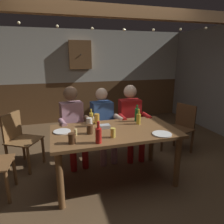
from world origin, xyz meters
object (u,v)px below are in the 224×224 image
(person_1, at_px, (103,121))
(pint_glass_2, at_px, (90,129))
(chair_empty_far_end, at_px, (20,138))
(pint_glass_0, at_px, (72,138))
(chair_empty_near_left, at_px, (181,127))
(condiment_caddy, at_px, (105,126))
(pint_glass_4, at_px, (97,119))
(person_2, at_px, (131,118))
(bottle_3, at_px, (139,119))
(table_candle, at_px, (76,132))
(bottle_2, at_px, (137,115))
(dining_table, at_px, (115,137))
(plate_1, at_px, (162,134))
(pint_glass_3, at_px, (89,122))
(bottle_0, at_px, (91,118))
(person_0, at_px, (73,122))
(plate_0, at_px, (62,132))
(pint_glass_1, at_px, (113,133))
(bottle_1, at_px, (98,135))
(wall_dart_cabinet, at_px, (80,55))

(person_1, distance_m, pint_glass_2, 0.82)
(chair_empty_far_end, relative_size, pint_glass_0, 7.18)
(chair_empty_near_left, bearing_deg, condiment_caddy, 84.93)
(pint_glass_4, bearing_deg, pint_glass_2, -115.22)
(person_2, relative_size, pint_glass_2, 10.56)
(person_1, relative_size, bottle_3, 5.45)
(pint_glass_4, bearing_deg, table_candle, -134.18)
(chair_empty_far_end, bearing_deg, bottle_2, 104.56)
(dining_table, distance_m, plate_1, 0.63)
(plate_1, height_order, pint_glass_3, pint_glass_3)
(chair_empty_far_end, distance_m, bottle_0, 1.20)
(pint_glass_0, bearing_deg, bottle_3, 22.95)
(person_1, bearing_deg, pint_glass_0, 51.31)
(table_candle, bearing_deg, person_1, 53.46)
(bottle_3, distance_m, pint_glass_0, 1.09)
(person_0, distance_m, plate_0, 0.60)
(dining_table, xyz_separation_m, pint_glass_1, (-0.10, -0.24, 0.17))
(chair_empty_near_left, height_order, pint_glass_1, same)
(person_0, distance_m, pint_glass_2, 0.74)
(pint_glass_0, xyz_separation_m, pint_glass_1, (0.50, 0.04, -0.00))
(chair_empty_far_end, xyz_separation_m, plate_0, (0.64, -0.67, 0.29))
(plate_1, relative_size, bottle_2, 0.95)
(plate_1, relative_size, bottle_1, 0.94)
(person_2, distance_m, pint_glass_0, 1.47)
(bottle_1, bearing_deg, chair_empty_far_end, 131.91)
(pint_glass_1, relative_size, pint_glass_4, 0.80)
(person_0, height_order, table_candle, person_0)
(person_0, bearing_deg, chair_empty_far_end, -16.82)
(person_1, xyz_separation_m, bottle_2, (0.43, -0.41, 0.20))
(pint_glass_3, bearing_deg, plate_1, -34.61)
(bottle_2, xyz_separation_m, pint_glass_2, (-0.78, -0.32, -0.05))
(dining_table, xyz_separation_m, pint_glass_0, (-0.60, -0.28, 0.17))
(pint_glass_0, relative_size, wall_dart_cabinet, 0.18)
(pint_glass_0, height_order, pint_glass_2, pint_glass_0)
(dining_table, xyz_separation_m, chair_empty_near_left, (1.43, 0.54, -0.18))
(person_2, bearing_deg, bottle_3, 82.02)
(plate_0, bearing_deg, chair_empty_far_end, 133.62)
(pint_glass_1, bearing_deg, person_0, 113.18)
(condiment_caddy, height_order, plate_0, condiment_caddy)
(bottle_3, height_order, pint_glass_4, bottle_3)
(bottle_1, relative_size, pint_glass_2, 2.19)
(bottle_1, xyz_separation_m, wall_dart_cabinet, (0.26, 3.22, 0.90))
(bottle_3, distance_m, pint_glass_1, 0.64)
(dining_table, bearing_deg, condiment_caddy, 136.15)
(condiment_caddy, height_order, pint_glass_1, pint_glass_1)
(person_1, bearing_deg, pint_glass_1, 76.90)
(chair_empty_near_left, distance_m, pint_glass_1, 1.75)
(person_0, bearing_deg, wall_dart_cabinet, -111.30)
(person_2, xyz_separation_m, chair_empty_near_left, (0.93, -0.13, -0.21))
(pint_glass_3, bearing_deg, bottle_3, -7.90)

